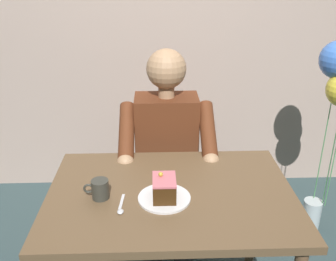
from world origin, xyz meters
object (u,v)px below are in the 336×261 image
at_px(seated_person, 167,153).
at_px(coffee_cup, 100,189).
at_px(dessert_spoon, 121,207).
at_px(dining_table, 171,207).
at_px(cake_slice, 164,188).
at_px(chair, 166,163).

height_order(seated_person, coffee_cup, seated_person).
bearing_deg(coffee_cup, dessert_spoon, 140.34).
xyz_separation_m(dining_table, seated_person, (-0.00, -0.52, 0.01)).
distance_m(dining_table, seated_person, 0.52).
bearing_deg(dessert_spoon, dining_table, -151.17).
bearing_deg(coffee_cup, cake_slice, 175.75).
height_order(cake_slice, coffee_cup, cake_slice).
distance_m(chair, seated_person, 0.23).
bearing_deg(chair, dessert_spoon, 75.42).
relative_size(dining_table, coffee_cup, 9.92).
height_order(dining_table, coffee_cup, coffee_cup).
bearing_deg(chair, seated_person, 90.00).
distance_m(dining_table, coffee_cup, 0.33).
xyz_separation_m(chair, dessert_spoon, (0.21, 0.81, 0.24)).
bearing_deg(dessert_spoon, coffee_cup, -39.66).
bearing_deg(cake_slice, seated_person, -93.04).
distance_m(seated_person, coffee_cup, 0.65).
height_order(dining_table, dessert_spoon, dessert_spoon).
xyz_separation_m(seated_person, cake_slice, (0.03, 0.58, 0.14)).
bearing_deg(cake_slice, dessert_spoon, 17.76).
bearing_deg(seated_person, dining_table, 90.00).
xyz_separation_m(dining_table, chair, (0.00, -0.69, -0.15)).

